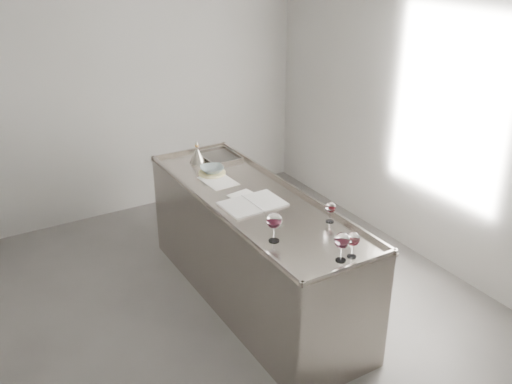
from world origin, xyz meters
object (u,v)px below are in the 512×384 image
counter (254,250)px  wine_glass_right (353,240)px  wine_glass_middle (342,241)px  ceramic_bowl (212,169)px  wine_glass_left (274,221)px  notebook (253,204)px  wine_glass_small (331,208)px  wine_funnel (197,156)px

counter → wine_glass_right: wine_glass_right is taller
wine_glass_middle → wine_glass_right: (0.09, 0.00, -0.02)m
ceramic_bowl → wine_glass_right: bearing=-84.7°
wine_glass_left → notebook: wine_glass_left is taller
notebook → wine_glass_small: bearing=-58.3°
counter → notebook: counter is taller
wine_glass_middle → wine_glass_small: wine_glass_middle is taller
counter → notebook: bearing=-123.3°
notebook → wine_glass_left: bearing=-107.0°
wine_glass_small → notebook: (-0.34, 0.53, -0.10)m
wine_glass_right → wine_glass_left: bearing=126.7°
ceramic_bowl → notebook: bearing=-90.3°
wine_glass_middle → ceramic_bowl: bearing=92.3°
counter → wine_glass_middle: (0.01, -1.08, 0.61)m
counter → wine_glass_right: (0.10, -1.08, 0.59)m
counter → ceramic_bowl: size_ratio=12.13×
wine_glass_right → wine_glass_middle: bearing=180.0°
wine_glass_left → wine_funnel: (0.17, 1.56, -0.08)m
wine_funnel → counter: bearing=-86.9°
notebook → ceramic_bowl: 0.70m
notebook → wine_funnel: 1.01m
wine_glass_small → notebook: 0.63m
notebook → wine_funnel: (0.01, 1.01, 0.06)m
wine_glass_right → notebook: size_ratio=0.37×
wine_glass_left → ceramic_bowl: (0.16, 1.25, -0.10)m
wine_glass_left → ceramic_bowl: 1.27m
counter → wine_funnel: 1.06m
notebook → ceramic_bowl: size_ratio=2.36×
counter → wine_glass_small: wine_glass_small is taller
wine_glass_left → wine_glass_right: (0.32, -0.43, -0.02)m
wine_glass_left → wine_glass_right: wine_glass_left is taller
wine_glass_middle → wine_funnel: bearing=91.7°
wine_glass_right → notebook: wine_glass_right is taller
wine_glass_small → ceramic_bowl: wine_glass_small is taller
wine_glass_right → wine_funnel: (-0.15, 1.99, -0.06)m
wine_funnel → wine_glass_left: bearing=-96.3°
wine_glass_left → wine_glass_middle: (0.23, -0.43, -0.01)m
counter → wine_glass_middle: wine_glass_middle is taller
ceramic_bowl → wine_funnel: size_ratio=0.95×
wine_glass_left → wine_glass_right: bearing=-53.3°
wine_glass_left → wine_glass_middle: wine_glass_left is taller
wine_glass_small → wine_funnel: bearing=102.0°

